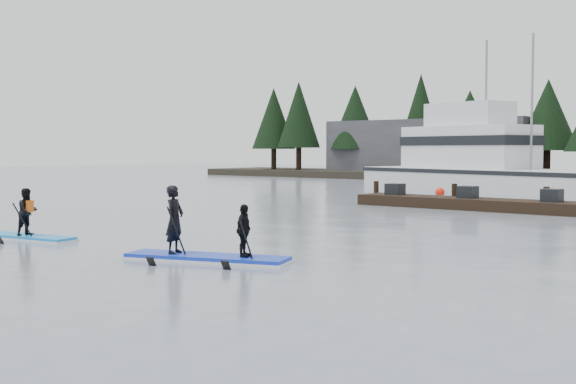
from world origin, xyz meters
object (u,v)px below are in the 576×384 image
Objects in this scene: paddleboard_solo at (28,221)px; paddleboard_duo at (204,239)px; fishing_boat_large at (489,178)px; floating_dock at (514,206)px.

paddleboard_solo is 0.81× the size of paddleboard_duo.
fishing_boat_large reaches higher than paddleboard_duo.
fishing_boat_large reaches higher than paddleboard_solo.
paddleboard_solo is (-7.36, -17.03, 0.28)m from floating_dock.
floating_dock is at bearing 57.67° from paddleboard_solo.
floating_dock is at bearing 68.61° from paddleboard_duo.
fishing_boat_large is 1.35× the size of floating_dock.
floating_dock is 18.56m from paddleboard_solo.
paddleboard_solo is 6.59m from paddleboard_duo.
floating_dock is 16.79m from paddleboard_duo.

